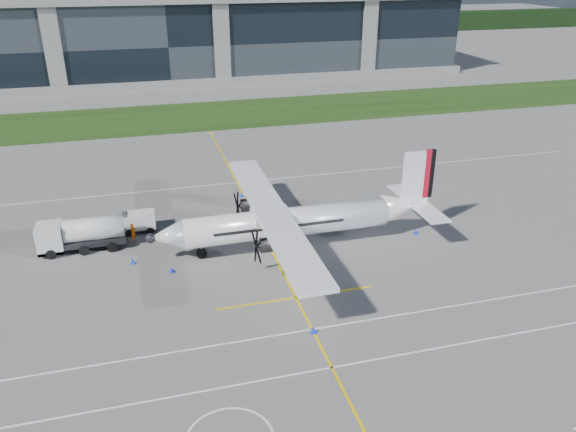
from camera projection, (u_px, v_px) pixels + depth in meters
The scene contains 15 objects.
ground at pixel (189, 131), 80.80m from camera, with size 400.00×400.00×0.00m, color slate.
grass_strip at pixel (183, 117), 87.80m from camera, with size 400.00×18.00×0.04m, color #19360E.
terminal_building at pixel (165, 41), 112.69m from camera, with size 120.00×20.00×15.00m, color black.
tree_line at pixel (152, 30), 167.14m from camera, with size 400.00×6.00×6.00m, color black.
yellow_taxiway_centerline at pixel (251, 211), 55.23m from camera, with size 0.20×70.00×0.01m, color yellow.
white_lane_line at pixel (284, 376), 33.49m from camera, with size 90.00×0.15×0.01m, color white.
turboprop_aircraft at pixel (298, 205), 46.97m from camera, with size 24.81×25.73×7.72m, color white, non-canonical shape.
fuel_tanker_truck at pixel (75, 235), 47.34m from camera, with size 7.47×2.43×2.80m, color silver, non-canonical shape.
baggage_tug at pixel (139, 222), 50.91m from camera, with size 3.03×1.82×1.82m, color silver, non-canonical shape.
ground_crew_person at pixel (133, 231), 49.06m from camera, with size 0.78×0.55×1.91m, color #F25907.
safety_cone_stbdwing at pixel (242, 194), 58.51m from camera, with size 0.36×0.36×0.50m, color #0D2CE2.
safety_cone_tail at pixel (416, 231), 50.63m from camera, with size 0.36×0.36×0.50m, color #0D2CE2.
safety_cone_fwd at pixel (133, 261), 45.70m from camera, with size 0.36×0.36×0.50m, color #0D2CE2.
safety_cone_portwing at pixel (314, 330), 37.26m from camera, with size 0.36×0.36×0.50m, color #0D2CE2.
safety_cone_nose_port at pixel (172, 269), 44.46m from camera, with size 0.36×0.36×0.50m, color #0D2CE2.
Camera 1 is at (-6.69, -39.51, 22.77)m, focal length 35.00 mm.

